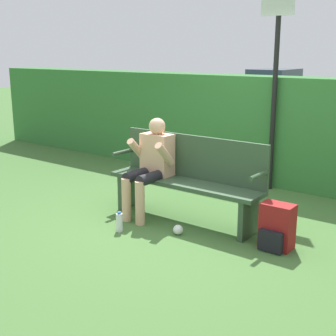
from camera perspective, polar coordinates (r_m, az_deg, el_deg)
The scene contains 9 objects.
ground_plane at distance 5.55m, azimuth 1.87°, elevation -6.37°, with size 40.00×40.00×0.00m, color #426B33.
hedge_back at distance 7.18m, azimuth 12.07°, elevation 4.57°, with size 12.00×0.56×1.58m.
park_bench at distance 5.45m, azimuth 2.34°, elevation -1.06°, with size 1.94×0.40×0.99m.
person_seated at distance 5.54m, azimuth -2.07°, elevation 0.69°, with size 0.51×0.62×1.17m.
backpack at distance 4.84m, azimuth 13.08°, elevation -7.09°, with size 0.32×0.28×0.47m.
water_bottle at distance 5.21m, azimuth -5.95°, elevation -6.58°, with size 0.07×0.07×0.23m.
signpost at distance 6.68m, azimuth 12.93°, elevation 11.00°, with size 0.47×0.09×2.76m.
parked_car at distance 18.73m, azimuth 12.78°, elevation 9.62°, with size 1.84×4.37×1.28m.
litter_crumple at distance 5.12m, azimuth 1.23°, elevation -7.53°, with size 0.11×0.11×0.11m.
Camera 1 is at (3.00, -4.24, 1.93)m, focal length 50.00 mm.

